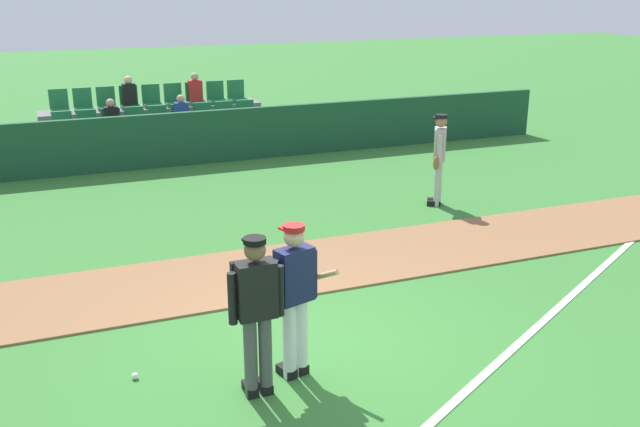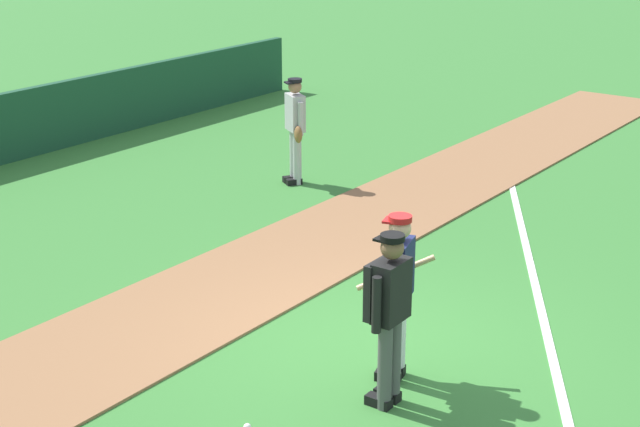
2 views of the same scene
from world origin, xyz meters
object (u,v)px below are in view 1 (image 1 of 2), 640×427
object	(u,v)px
umpire_home_plate	(256,307)
runner_grey_jersey	(439,156)
batter_navy_jersey	(295,295)
baseball	(135,376)

from	to	relation	value
umpire_home_plate	runner_grey_jersey	size ratio (longest dim) A/B	1.00
runner_grey_jersey	batter_navy_jersey	bearing A→B (deg)	-133.64
batter_navy_jersey	umpire_home_plate	xyz separation A→B (m)	(-0.49, -0.21, 0.03)
batter_navy_jersey	baseball	world-z (taller)	batter_navy_jersey
batter_navy_jersey	baseball	size ratio (longest dim) A/B	23.78
runner_grey_jersey	baseball	size ratio (longest dim) A/B	23.78
umpire_home_plate	baseball	bearing A→B (deg)	146.69
batter_navy_jersey	baseball	xyz separation A→B (m)	(-1.67, 0.56, -0.93)
runner_grey_jersey	baseball	bearing A→B (deg)	-145.64
batter_navy_jersey	baseball	bearing A→B (deg)	161.28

